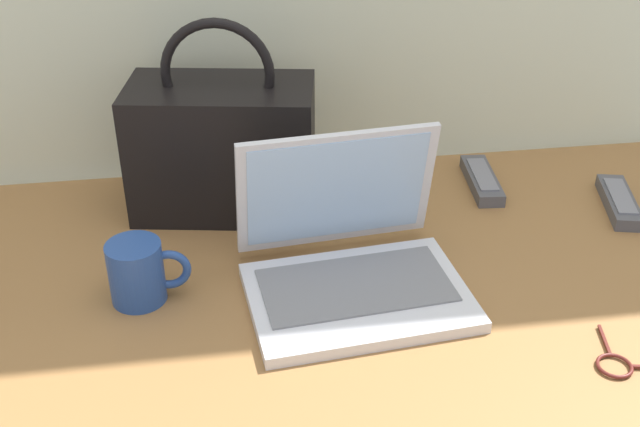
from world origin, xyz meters
TOP-DOWN VIEW (x-y plane):
  - desk at (0.00, 0.00)m, footprint 1.60×0.76m
  - laptop at (0.09, -0.01)m, footprint 0.33×0.29m
  - coffee_mug at (-0.21, 0.00)m, footprint 0.12×0.08m
  - remote_control_near at (0.38, 0.25)m, footprint 0.06×0.16m
  - remote_control_far at (0.59, 0.14)m, footprint 0.08×0.17m
  - eyeglasses at (0.43, -0.24)m, footprint 0.12×0.12m
  - handbag at (-0.08, 0.25)m, footprint 0.32×0.21m

SIDE VIEW (x-z plane):
  - desk at x=0.00m, z-range 0.00..0.03m
  - eyeglasses at x=0.43m, z-range 0.03..0.04m
  - remote_control_near at x=0.38m, z-range 0.03..0.05m
  - remote_control_far at x=0.59m, z-range 0.03..0.05m
  - laptop at x=0.09m, z-range -0.03..0.18m
  - coffee_mug at x=-0.21m, z-range 0.03..0.12m
  - handbag at x=-0.08m, z-range -0.02..0.31m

